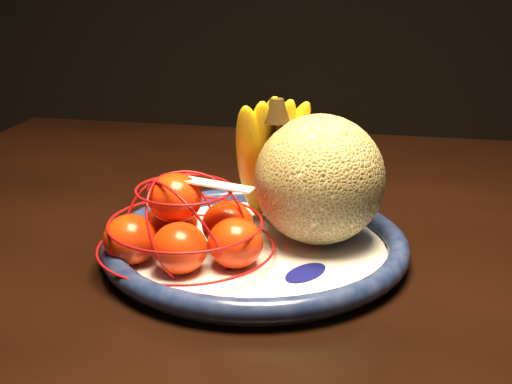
# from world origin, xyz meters

# --- Properties ---
(dining_table) EXTENTS (1.53, 1.04, 0.72)m
(dining_table) POSITION_xyz_m (0.03, 0.12, 0.64)
(dining_table) COLOR black
(dining_table) RESTS_ON ground
(fruit_bowl) EXTENTS (0.32, 0.32, 0.03)m
(fruit_bowl) POSITION_xyz_m (-0.14, 0.01, 0.73)
(fruit_bowl) COLOR white
(fruit_bowl) RESTS_ON dining_table
(cantaloupe) EXTENTS (0.14, 0.14, 0.14)m
(cantaloupe) POSITION_xyz_m (-0.08, 0.03, 0.80)
(cantaloupe) COLOR olive
(cantaloupe) RESTS_ON fruit_bowl
(banana_bunch) EXTENTS (0.10, 0.11, 0.16)m
(banana_bunch) POSITION_xyz_m (-0.14, 0.07, 0.81)
(banana_bunch) COLOR yellow
(banana_bunch) RESTS_ON fruit_bowl
(mandarin_bag) EXTENTS (0.21, 0.21, 0.11)m
(mandarin_bag) POSITION_xyz_m (-0.21, -0.03, 0.76)
(mandarin_bag) COLOR #FF2D00
(mandarin_bag) RESTS_ON fruit_bowl
(price_tag) EXTENTS (0.07, 0.04, 0.01)m
(price_tag) POSITION_xyz_m (-0.18, -0.02, 0.81)
(price_tag) COLOR white
(price_tag) RESTS_ON mandarin_bag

